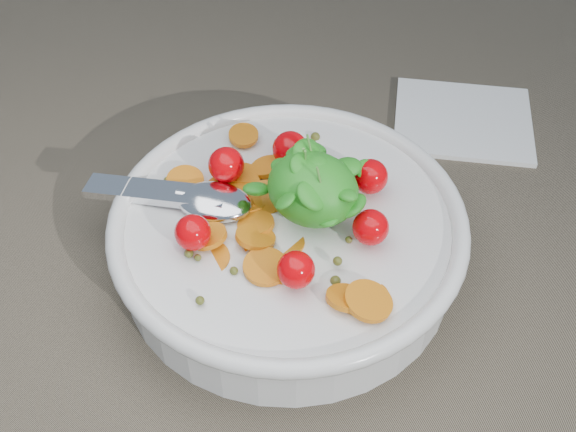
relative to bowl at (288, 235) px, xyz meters
The scene contains 3 objects.
ground 0.04m from the bowl, behind, with size 6.00×6.00×0.00m, color #706550.
bowl is the anchor object (origin of this frame).
napkin 0.27m from the bowl, 77.34° to the left, with size 0.14×0.12×0.01m, color white.
Camera 1 is at (0.24, -0.35, 0.48)m, focal length 45.00 mm.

